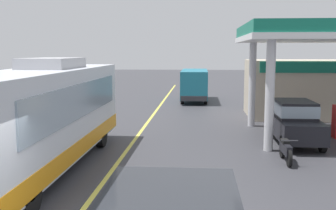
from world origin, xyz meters
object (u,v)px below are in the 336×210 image
Objects in this scene: minibus_opposing_lane at (194,83)px; car_at_pump at (294,120)px; motorcycle_parked_forecourt at (286,150)px; pedestrian_near_pump at (286,115)px; coach_bus_main at (43,118)px.

car_at_pump is at bearing -73.00° from minibus_opposing_lane.
pedestrian_near_pump reaches higher than motorcycle_parked_forecourt.
minibus_opposing_lane is 3.69× the size of pedestrian_near_pump.
motorcycle_parked_forecourt is (-0.99, -3.12, -0.57)m from car_at_pump.
pedestrian_near_pump is (1.04, 5.05, 0.49)m from motorcycle_parked_forecourt.
coach_bus_main reaches higher than motorcycle_parked_forecourt.
minibus_opposing_lane is 3.41× the size of motorcycle_parked_forecourt.
minibus_opposing_lane is at bearing 76.24° from coach_bus_main.
pedestrian_near_pump is at bearing 78.32° from motorcycle_parked_forecourt.
car_at_pump is 2.53× the size of pedestrian_near_pump.
minibus_opposing_lane is 13.49m from pedestrian_near_pump.
motorcycle_parked_forecourt is 5.18m from pedestrian_near_pump.
car_at_pump is at bearing -91.66° from pedestrian_near_pump.
coach_bus_main is 11.36m from pedestrian_near_pump.
coach_bus_main is 8.43m from motorcycle_parked_forecourt.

